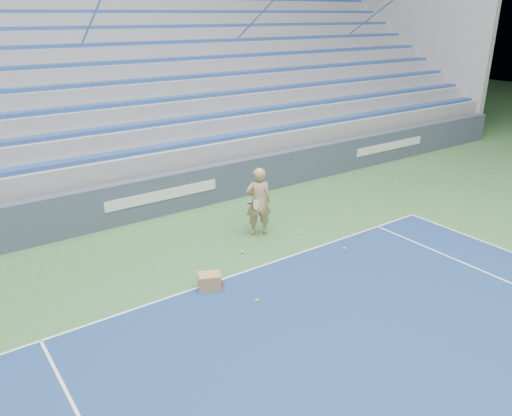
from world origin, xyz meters
The scene contains 8 objects.
sponsor_barrier centered at (0.00, 15.88, 0.55)m, with size 30.00×0.32×1.10m.
bleachers centered at (0.00, 21.60, 2.36)m, with size 31.00×9.15×7.30m.
tennis_player centered at (1.37, 13.31, 0.85)m, with size 0.97×0.92×1.70m.
ball_box centered at (-0.95, 11.72, 0.16)m, with size 0.53×0.48×0.33m.
tennis_ball_0 centered at (2.25, 12.68, 0.03)m, with size 0.07×0.07×0.07m, color #CDE82F.
tennis_ball_1 centered at (2.48, 11.43, 0.03)m, with size 0.07×0.07×0.07m, color #CDE82F.
tennis_ball_2 centered at (0.45, 12.64, 0.03)m, with size 0.07×0.07×0.07m, color #CDE82F.
tennis_ball_3 centered at (-0.47, 10.79, 0.03)m, with size 0.07×0.07×0.07m, color #CDE82F.
Camera 1 is at (-5.20, 4.17, 5.10)m, focal length 35.00 mm.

